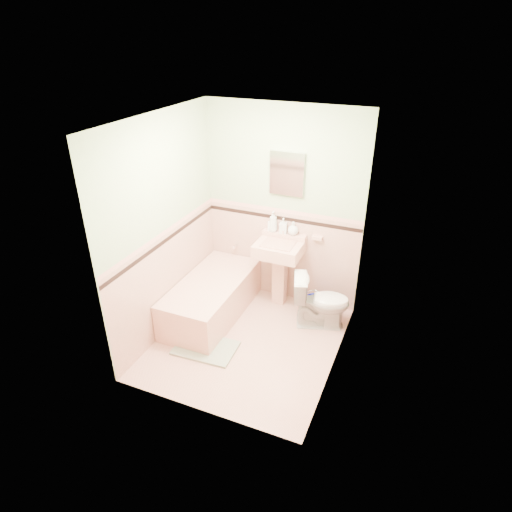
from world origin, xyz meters
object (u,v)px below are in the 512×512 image
at_px(bathtub, 212,299).
at_px(medicine_cabinet, 287,174).
at_px(sink, 278,275).
at_px(soap_bottle_right, 293,228).
at_px(soap_bottle_mid, 283,226).
at_px(toilet, 321,301).
at_px(shoe, 202,342).
at_px(bucket, 314,305).
at_px(soap_bottle_left, 273,221).

distance_m(bathtub, medicine_cabinet, 1.78).
xyz_separation_m(bathtub, sink, (0.68, 0.53, 0.22)).
bearing_deg(sink, soap_bottle_right, 57.59).
distance_m(bathtub, soap_bottle_mid, 1.27).
height_order(bathtub, soap_bottle_right, soap_bottle_right).
relative_size(sink, soap_bottle_mid, 4.54).
bearing_deg(soap_bottle_right, soap_bottle_mid, 180.00).
distance_m(medicine_cabinet, toilet, 1.56).
xyz_separation_m(sink, shoe, (-0.49, -1.13, -0.39)).
xyz_separation_m(soap_bottle_mid, shoe, (-0.48, -1.31, -0.99)).
bearing_deg(medicine_cabinet, soap_bottle_mid, -118.41).
xyz_separation_m(soap_bottle_right, shoe, (-0.61, -1.31, -0.97)).
relative_size(sink, medicine_cabinet, 1.70).
height_order(soap_bottle_right, shoe, soap_bottle_right).
bearing_deg(soap_bottle_mid, shoe, -109.95).
xyz_separation_m(soap_bottle_right, bucket, (0.38, -0.18, -0.92)).
xyz_separation_m(sink, medicine_cabinet, (0.00, 0.21, 1.26)).
bearing_deg(soap_bottle_right, shoe, -114.81).
bearing_deg(shoe, medicine_cabinet, 83.71).
relative_size(medicine_cabinet, soap_bottle_left, 1.96).
xyz_separation_m(soap_bottle_mid, toilet, (0.64, -0.40, -0.71)).
distance_m(bucket, shoe, 1.50).
bearing_deg(toilet, soap_bottle_mid, 40.41).
distance_m(medicine_cabinet, bucket, 1.68).
bearing_deg(bathtub, bucket, 24.41).
bearing_deg(soap_bottle_left, soap_bottle_right, 0.00).
xyz_separation_m(sink, soap_bottle_left, (-0.15, 0.18, 0.64)).
relative_size(sink, shoe, 6.00).
bearing_deg(soap_bottle_mid, medicine_cabinet, 61.59).
relative_size(sink, soap_bottle_right, 5.26).
height_order(toilet, bucket, toilet).
bearing_deg(soap_bottle_left, toilet, -27.28).
bearing_deg(soap_bottle_left, shoe, -104.66).
bearing_deg(shoe, toilet, 53.10).
distance_m(medicine_cabinet, soap_bottle_left, 0.64).
xyz_separation_m(soap_bottle_left, shoe, (-0.34, -1.31, -1.02)).
height_order(soap_bottle_mid, soap_bottle_right, soap_bottle_mid).
xyz_separation_m(sink, bucket, (0.49, 0.00, -0.33)).
bearing_deg(medicine_cabinet, toilet, -34.48).
height_order(medicine_cabinet, shoe, medicine_cabinet).
relative_size(toilet, shoe, 4.56).
xyz_separation_m(soap_bottle_right, toilet, (0.51, -0.40, -0.69)).
xyz_separation_m(sink, toilet, (0.63, -0.22, -0.11)).
bearing_deg(medicine_cabinet, bucket, -23.00).
height_order(medicine_cabinet, soap_bottle_left, medicine_cabinet).
height_order(sink, bucket, sink).
xyz_separation_m(medicine_cabinet, soap_bottle_right, (0.11, -0.03, -0.67)).
xyz_separation_m(bathtub, soap_bottle_right, (0.79, 0.71, 0.81)).
relative_size(soap_bottle_mid, bucket, 0.90).
relative_size(soap_bottle_left, soap_bottle_right, 1.57).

